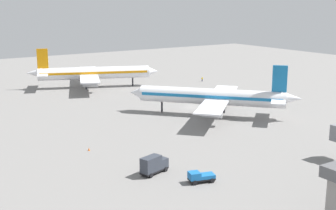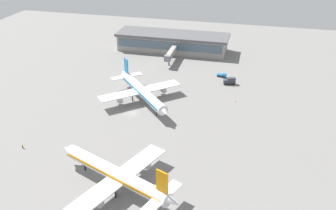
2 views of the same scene
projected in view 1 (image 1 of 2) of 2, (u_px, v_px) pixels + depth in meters
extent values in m
plane|color=gray|center=(191.00, 107.00, 130.41)|extent=(288.00, 288.00, 0.00)
cylinder|color=white|center=(211.00, 97.00, 120.27)|extent=(28.83, 31.38, 4.23)
cone|color=white|center=(137.00, 93.00, 125.31)|extent=(5.81, 5.83, 4.01)
cone|color=white|center=(292.00, 98.00, 115.09)|extent=(6.05, 6.19, 3.38)
cube|color=#1972B2|center=(211.00, 95.00, 120.20)|extent=(27.87, 30.30, 0.76)
cube|color=white|center=(218.00, 99.00, 119.89)|extent=(31.24, 28.97, 0.38)
cylinder|color=#A5A8AD|center=(212.00, 113.00, 110.58)|extent=(5.07, 5.27, 2.32)
cylinder|color=#A5A8AD|center=(224.00, 96.00, 129.86)|extent=(5.07, 5.27, 2.32)
cube|color=white|center=(279.00, 98.00, 115.92)|extent=(13.15, 12.32, 0.30)
cube|color=#1972B2|center=(280.00, 79.00, 114.79)|extent=(2.81, 3.05, 6.76)
cylinder|color=black|center=(162.00, 107.00, 124.38)|extent=(0.51, 0.51, 2.96)
cylinder|color=black|center=(221.00, 114.00, 117.12)|extent=(0.51, 0.51, 2.96)
cylinder|color=black|center=(224.00, 108.00, 123.50)|extent=(0.51, 0.51, 2.96)
cylinder|color=white|center=(94.00, 73.00, 159.61)|extent=(36.99, 18.37, 4.21)
cone|color=white|center=(152.00, 71.00, 163.46)|extent=(5.41, 5.29, 4.00)
cone|color=white|center=(34.00, 73.00, 155.62)|extent=(6.14, 5.11, 3.37)
cube|color=orange|center=(94.00, 72.00, 159.54)|extent=(35.61, 17.87, 0.76)
cube|color=white|center=(89.00, 74.00, 159.34)|extent=(19.42, 35.95, 0.38)
cylinder|color=#A5A8AD|center=(88.00, 74.00, 169.40)|extent=(5.48, 4.02, 2.31)
cylinder|color=#A5A8AD|center=(90.00, 84.00, 149.94)|extent=(5.48, 4.02, 2.31)
cube|color=white|center=(43.00, 73.00, 156.27)|extent=(8.67, 14.75, 0.30)
cube|color=orange|center=(42.00, 59.00, 155.14)|extent=(3.57, 1.81, 6.73)
cylinder|color=black|center=(133.00, 82.00, 162.93)|extent=(0.50, 0.50, 2.95)
cylinder|color=black|center=(86.00, 82.00, 163.05)|extent=(0.50, 0.50, 2.95)
cylinder|color=black|center=(86.00, 85.00, 156.61)|extent=(0.50, 0.50, 2.95)
cube|color=black|center=(201.00, 179.00, 76.64)|extent=(4.74, 2.98, 0.30)
cube|color=#1966B2|center=(194.00, 176.00, 76.07)|extent=(2.23, 2.30, 1.20)
cube|color=#3F596B|center=(190.00, 175.00, 75.77)|extent=(0.49, 1.56, 0.67)
cube|color=#1966B2|center=(206.00, 176.00, 76.82)|extent=(3.00, 2.51, 0.60)
cylinder|color=black|center=(195.00, 183.00, 75.32)|extent=(0.85, 0.50, 0.80)
cylinder|color=black|center=(191.00, 179.00, 77.08)|extent=(0.85, 0.50, 0.80)
cylinder|color=black|center=(212.00, 181.00, 76.27)|extent=(0.85, 0.50, 0.80)
cylinder|color=black|center=(208.00, 177.00, 78.02)|extent=(0.85, 0.50, 0.80)
cube|color=black|center=(154.00, 170.00, 80.51)|extent=(5.91, 3.44, 0.30)
cube|color=#333842|center=(161.00, 162.00, 81.72)|extent=(2.27, 2.34, 1.60)
cube|color=#3F596B|center=(164.00, 159.00, 82.26)|extent=(0.54, 1.55, 0.90)
cube|color=#333842|center=(151.00, 164.00, 79.51)|extent=(4.19, 2.92, 2.60)
cylinder|color=black|center=(158.00, 167.00, 82.60)|extent=(0.85, 0.52, 0.80)
cylinder|color=black|center=(166.00, 169.00, 81.42)|extent=(0.85, 0.52, 0.80)
cylinder|color=black|center=(143.00, 173.00, 79.67)|extent=(0.85, 0.52, 0.80)
cylinder|color=black|center=(151.00, 176.00, 78.48)|extent=(0.85, 0.52, 0.80)
cylinder|color=#1E2338|center=(202.00, 80.00, 172.40)|extent=(0.37, 0.37, 0.85)
cylinder|color=yellow|center=(202.00, 78.00, 172.24)|extent=(0.44, 0.44, 0.60)
sphere|color=tan|center=(202.00, 77.00, 172.15)|extent=(0.22, 0.22, 0.22)
cylinder|color=yellow|center=(202.00, 78.00, 172.15)|extent=(0.10, 0.10, 0.54)
cylinder|color=yellow|center=(203.00, 78.00, 172.33)|extent=(0.10, 0.10, 0.54)
cone|color=#EA590C|center=(89.00, 149.00, 92.80)|extent=(0.44, 0.44, 0.60)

